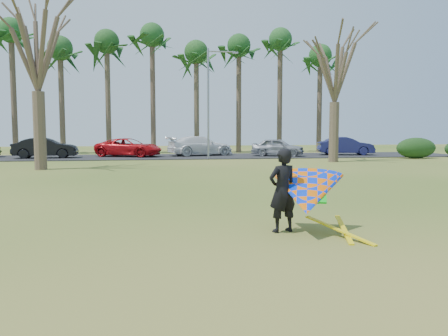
{
  "coord_description": "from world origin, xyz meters",
  "views": [
    {
      "loc": [
        -1.87,
        -9.82,
        2.15
      ],
      "look_at": [
        0.0,
        2.0,
        1.1
      ],
      "focal_mm": 35.0,
      "sensor_mm": 36.0,
      "label": 1
    }
  ],
  "objects": [
    {
      "name": "parking_strip",
      "position": [
        0.0,
        25.0,
        0.03
      ],
      "size": [
        46.0,
        7.0,
        0.06
      ],
      "primitive_type": "cube",
      "color": "black",
      "rests_on": "ground"
    },
    {
      "name": "car_2",
      "position": [
        -3.9,
        25.22,
        0.78
      ],
      "size": [
        5.67,
        4.17,
        1.43
      ],
      "primitive_type": "imported",
      "rotation": [
        0.0,
        0.0,
        1.18
      ],
      "color": "red",
      "rests_on": "parking_strip"
    },
    {
      "name": "bare_tree_left",
      "position": [
        -8.0,
        15.0,
        6.92
      ],
      "size": [
        6.6,
        6.6,
        9.7
      ],
      "color": "#4B3B2D",
      "rests_on": "ground"
    },
    {
      "name": "palm_9",
      "position": [
        14.0,
        31.0,
        9.17
      ],
      "size": [
        4.84,
        4.84,
        10.84
      ],
      "color": "#47382B",
      "rests_on": "ground"
    },
    {
      "name": "bare_tree_right",
      "position": [
        10.0,
        18.0,
        6.57
      ],
      "size": [
        6.27,
        6.27,
        9.21
      ],
      "color": "#4A3D2C",
      "rests_on": "ground"
    },
    {
      "name": "palm_4",
      "position": [
        -6.0,
        31.0,
        9.85
      ],
      "size": [
        4.84,
        4.84,
        11.54
      ],
      "color": "brown",
      "rests_on": "ground"
    },
    {
      "name": "kite_flyer",
      "position": [
        1.16,
        -1.28,
        0.85
      ],
      "size": [
        2.13,
        2.39,
        2.02
      ],
      "color": "black",
      "rests_on": "ground"
    },
    {
      "name": "palm_2",
      "position": [
        -14.0,
        31.0,
        10.52
      ],
      "size": [
        4.84,
        4.84,
        12.24
      ],
      "color": "brown",
      "rests_on": "ground"
    },
    {
      "name": "palm_7",
      "position": [
        6.0,
        31.0,
        9.85
      ],
      "size": [
        4.84,
        4.84,
        11.54
      ],
      "color": "#4E3C2E",
      "rests_on": "ground"
    },
    {
      "name": "car_5",
      "position": [
        13.91,
        24.67,
        0.81
      ],
      "size": [
        4.76,
        2.44,
        1.5
      ],
      "primitive_type": "imported",
      "rotation": [
        0.0,
        0.0,
        1.37
      ],
      "color": "#191B4D",
      "rests_on": "parking_strip"
    },
    {
      "name": "palm_3",
      "position": [
        -10.0,
        31.0,
        9.17
      ],
      "size": [
        4.84,
        4.84,
        10.84
      ],
      "color": "#48392B",
      "rests_on": "ground"
    },
    {
      "name": "streetlight",
      "position": [
        2.16,
        22.0,
        4.46
      ],
      "size": [
        2.28,
        0.18,
        8.0
      ],
      "color": "gray",
      "rests_on": "ground"
    },
    {
      "name": "ground",
      "position": [
        0.0,
        0.0,
        0.0
      ],
      "size": [
        100.0,
        100.0,
        0.0
      ],
      "primitive_type": "plane",
      "color": "#275412",
      "rests_on": "ground"
    },
    {
      "name": "car_3",
      "position": [
        1.81,
        25.79,
        0.84
      ],
      "size": [
        5.8,
        3.58,
        1.57
      ],
      "primitive_type": "imported",
      "rotation": [
        0.0,
        0.0,
        1.84
      ],
      "color": "white",
      "rests_on": "parking_strip"
    },
    {
      "name": "car_1",
      "position": [
        -9.94,
        24.37,
        0.81
      ],
      "size": [
        4.63,
        1.76,
        1.51
      ],
      "primitive_type": "imported",
      "rotation": [
        0.0,
        0.0,
        1.61
      ],
      "color": "black",
      "rests_on": "parking_strip"
    },
    {
      "name": "hedge_near",
      "position": [
        17.62,
        20.43,
        0.79
      ],
      "size": [
        3.14,
        1.42,
        1.57
      ],
      "primitive_type": "ellipsoid",
      "color": "#163513",
      "rests_on": "ground"
    },
    {
      "name": "palm_6",
      "position": [
        2.0,
        31.0,
        9.17
      ],
      "size": [
        4.84,
        4.84,
        10.84
      ],
      "color": "brown",
      "rests_on": "ground"
    },
    {
      "name": "palm_5",
      "position": [
        -2.0,
        31.0,
        10.52
      ],
      "size": [
        4.84,
        4.84,
        12.24
      ],
      "color": "#4C3B2E",
      "rests_on": "ground"
    },
    {
      "name": "palm_8",
      "position": [
        10.0,
        31.0,
        10.52
      ],
      "size": [
        4.84,
        4.84,
        12.24
      ],
      "color": "#4D3E2E",
      "rests_on": "ground"
    },
    {
      "name": "car_4",
      "position": [
        7.87,
        24.09,
        0.77
      ],
      "size": [
        4.49,
        3.22,
        1.42
      ],
      "primitive_type": "imported",
      "rotation": [
        0.0,
        0.0,
        1.15
      ],
      "color": "#92959E",
      "rests_on": "parking_strip"
    }
  ]
}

